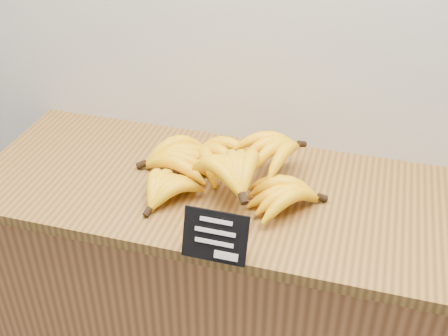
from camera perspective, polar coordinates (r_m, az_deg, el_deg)
counter at (r=1.78m, az=0.46°, el=-14.51°), size 1.38×0.50×0.90m
counter_top at (r=1.47m, az=0.54°, el=-2.36°), size 1.34×0.54×0.03m
chalkboard_sign at (r=1.22m, az=-0.92°, el=-6.98°), size 0.14×0.04×0.11m
banana_pile at (r=1.43m, az=-0.00°, el=-0.01°), size 0.51×0.39×0.13m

